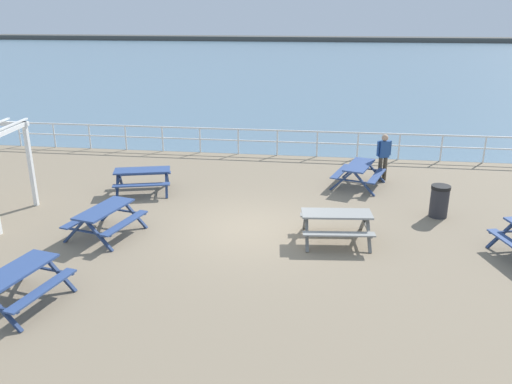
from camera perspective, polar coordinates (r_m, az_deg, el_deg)
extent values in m
cube|color=gray|center=(14.26, -0.70, -4.44)|extent=(30.00, 24.00, 0.20)
cube|color=slate|center=(65.92, 6.32, 14.39)|extent=(142.00, 90.00, 0.01)
cube|color=#4C4C47|center=(108.81, 7.09, 16.31)|extent=(142.00, 6.00, 1.80)
cube|color=white|center=(21.25, 2.40, 6.85)|extent=(23.00, 0.06, 0.06)
cube|color=white|center=(21.35, 2.39, 5.61)|extent=(23.00, 0.05, 0.05)
cylinder|color=white|center=(25.17, -24.81, 5.84)|extent=(0.07, 0.07, 1.05)
cylinder|color=white|center=(24.33, -21.52, 5.87)|extent=(0.07, 0.07, 1.05)
cylinder|color=white|center=(23.58, -18.01, 5.87)|extent=(0.07, 0.07, 1.05)
cylinder|color=white|center=(22.92, -14.28, 5.85)|extent=(0.07, 0.07, 1.05)
cylinder|color=white|center=(22.36, -10.35, 5.81)|extent=(0.07, 0.07, 1.05)
cylinder|color=white|center=(21.91, -6.24, 5.73)|extent=(0.07, 0.07, 1.05)
cylinder|color=white|center=(21.58, -1.98, 5.62)|extent=(0.07, 0.07, 1.05)
cylinder|color=white|center=(21.37, 2.38, 5.48)|extent=(0.07, 0.07, 1.05)
cylinder|color=white|center=(21.28, 6.81, 5.30)|extent=(0.07, 0.07, 1.05)
cylinder|color=white|center=(21.32, 11.24, 5.09)|extent=(0.07, 0.07, 1.05)
cylinder|color=white|center=(21.48, 15.63, 4.85)|extent=(0.07, 0.07, 1.05)
cylinder|color=white|center=(21.77, 19.92, 4.59)|extent=(0.07, 0.07, 1.05)
cylinder|color=white|center=(22.18, 24.07, 4.31)|extent=(0.07, 0.07, 1.05)
cube|color=gray|center=(13.39, 8.96, -2.39)|extent=(1.86, 0.88, 0.05)
cube|color=gray|center=(14.07, 8.61, -2.59)|extent=(1.82, 0.45, 0.04)
cube|color=gray|center=(12.94, 9.21, -4.64)|extent=(1.82, 0.45, 0.04)
cube|color=slate|center=(13.99, 11.88, -3.26)|extent=(0.16, 0.80, 0.79)
cube|color=slate|center=(13.31, 12.41, -4.50)|extent=(0.16, 0.80, 0.79)
cube|color=slate|center=(13.63, 12.15, -3.69)|extent=(0.22, 1.50, 0.04)
cube|color=slate|center=(13.80, 5.49, -3.23)|extent=(0.16, 0.80, 0.79)
cube|color=slate|center=(13.11, 5.67, -4.50)|extent=(0.16, 0.80, 0.79)
cube|color=slate|center=(13.44, 5.58, -3.67)|extent=(0.22, 1.50, 0.04)
cube|color=navy|center=(14.41, 25.74, -4.18)|extent=(0.78, 0.30, 0.79)
cube|color=#334C84|center=(14.11, -16.53, -1.83)|extent=(1.10, 1.91, 0.05)
cube|color=#334C84|center=(14.59, -18.35, -2.58)|extent=(0.67, 1.81, 0.04)
cube|color=#334C84|center=(13.87, -14.36, -3.34)|extent=(0.67, 1.81, 0.04)
cube|color=navy|center=(15.03, -15.75, -1.97)|extent=(0.79, 0.26, 0.79)
cube|color=navy|center=(14.61, -13.38, -2.38)|extent=(0.79, 0.26, 0.79)
cube|color=navy|center=(14.80, -14.60, -2.01)|extent=(1.47, 0.41, 0.04)
cube|color=navy|center=(13.92, -19.53, -4.12)|extent=(0.79, 0.26, 0.79)
cube|color=navy|center=(13.47, -17.09, -4.64)|extent=(0.79, 0.26, 0.79)
cube|color=navy|center=(13.68, -18.35, -4.20)|extent=(1.47, 0.41, 0.04)
cube|color=#334C84|center=(17.76, 11.41, 2.95)|extent=(1.20, 1.93, 0.05)
cube|color=#334C84|center=(17.99, 9.43, 2.29)|extent=(0.78, 1.80, 0.04)
cube|color=#334C84|center=(17.72, 13.29, 1.76)|extent=(0.78, 1.80, 0.04)
cube|color=navy|center=(18.67, 10.81, 2.60)|extent=(0.78, 0.31, 0.79)
cube|color=navy|center=(18.52, 13.05, 2.30)|extent=(0.78, 0.31, 0.79)
cube|color=navy|center=(18.58, 11.93, 2.58)|extent=(1.45, 0.50, 0.04)
cube|color=navy|center=(17.23, 9.48, 1.25)|extent=(0.78, 0.31, 0.79)
cube|color=navy|center=(17.06, 11.90, 0.91)|extent=(0.78, 0.31, 0.79)
cube|color=navy|center=(17.13, 10.70, 1.23)|extent=(1.45, 0.50, 0.04)
cube|color=#334C84|center=(17.24, -12.55, 2.37)|extent=(1.92, 1.15, 0.05)
cube|color=#334C84|center=(17.92, -12.34, 2.03)|extent=(1.80, 0.73, 0.04)
cube|color=#334C84|center=(16.74, -12.64, 0.77)|extent=(1.80, 0.73, 0.04)
cube|color=navy|center=(17.65, -9.85, 1.68)|extent=(0.29, 0.79, 0.79)
cube|color=navy|center=(16.94, -9.93, 0.91)|extent=(0.29, 0.79, 0.79)
cube|color=navy|center=(17.28, -9.90, 1.44)|extent=(0.46, 1.46, 0.04)
cube|color=navy|center=(17.79, -14.88, 1.44)|extent=(0.29, 0.79, 0.79)
cube|color=navy|center=(17.09, -15.16, 0.67)|extent=(0.29, 0.79, 0.79)
cube|color=navy|center=(17.43, -15.03, 1.21)|extent=(0.46, 1.46, 0.04)
cube|color=#334C84|center=(11.48, -25.20, -7.98)|extent=(1.05, 1.90, 0.05)
cube|color=#334C84|center=(11.21, -22.66, -9.99)|extent=(0.62, 1.82, 0.04)
cube|color=navy|center=(12.37, -23.72, -7.71)|extent=(0.79, 0.24, 0.79)
cube|color=navy|center=(11.90, -21.04, -8.43)|extent=(0.79, 0.24, 0.79)
cube|color=navy|center=(12.11, -22.43, -7.88)|extent=(1.48, 0.36, 0.04)
cube|color=navy|center=(10.94, -26.31, -11.78)|extent=(0.79, 0.24, 0.79)
cylinder|color=#4C4233|center=(18.72, 14.13, 2.55)|extent=(0.14, 0.14, 0.85)
cylinder|color=#4C4233|center=(18.65, 13.62, 2.53)|extent=(0.14, 0.14, 0.85)
cube|color=#264C8C|center=(18.49, 14.05, 4.66)|extent=(0.39, 0.31, 0.58)
cylinder|color=#264C8C|center=(18.58, 14.68, 4.76)|extent=(0.09, 0.09, 0.52)
cylinder|color=#264C8C|center=(18.40, 13.43, 4.73)|extent=(0.09, 0.09, 0.52)
sphere|color=tan|center=(18.40, 14.16, 5.88)|extent=(0.23, 0.23, 0.23)
cube|color=white|center=(16.93, -23.75, 2.61)|extent=(0.12, 0.12, 2.50)
cube|color=white|center=(15.69, -26.12, 6.01)|extent=(0.33, 2.44, 0.12)
cube|color=white|center=(15.67, -26.19, 6.43)|extent=(0.30, 2.56, 0.04)
cylinder|color=#2D2D33|center=(15.81, 19.70, -1.14)|extent=(0.52, 0.52, 0.85)
cylinder|color=black|center=(15.66, 19.89, 0.49)|extent=(0.55, 0.55, 0.10)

